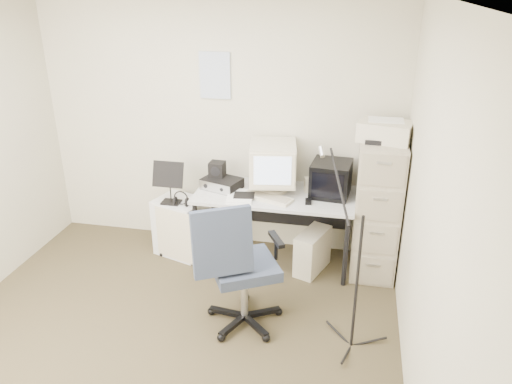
% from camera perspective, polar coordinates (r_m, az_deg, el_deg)
% --- Properties ---
extents(floor, '(3.60, 3.60, 0.01)m').
position_cam_1_polar(floor, '(4.07, -10.84, -17.20)').
color(floor, '#423726').
rests_on(floor, ground).
extents(wall_back, '(3.60, 0.02, 2.50)m').
position_cam_1_polar(wall_back, '(4.99, -4.26, 7.50)').
color(wall_back, beige).
rests_on(wall_back, ground).
extents(wall_right, '(0.02, 3.60, 2.50)m').
position_cam_1_polar(wall_right, '(3.16, 19.11, -3.55)').
color(wall_right, beige).
rests_on(wall_right, ground).
extents(wall_calendar, '(0.30, 0.02, 0.44)m').
position_cam_1_polar(wall_calendar, '(4.87, -4.71, 13.14)').
color(wall_calendar, white).
rests_on(wall_calendar, wall_back).
extents(filing_cabinet, '(0.40, 0.60, 1.30)m').
position_cam_1_polar(filing_cabinet, '(4.73, 13.66, -1.83)').
color(filing_cabinet, gray).
rests_on(filing_cabinet, floor).
extents(printer, '(0.50, 0.39, 0.17)m').
position_cam_1_polar(printer, '(4.47, 14.55, 6.72)').
color(printer, silver).
rests_on(printer, filing_cabinet).
extents(desk, '(1.50, 0.70, 0.73)m').
position_cam_1_polar(desk, '(4.87, 2.11, -4.10)').
color(desk, silver).
rests_on(desk, floor).
extents(crt_monitor, '(0.49, 0.51, 0.47)m').
position_cam_1_polar(crt_monitor, '(4.70, 1.93, 2.86)').
color(crt_monitor, silver).
rests_on(crt_monitor, desk).
extents(crt_tv, '(0.38, 0.40, 0.32)m').
position_cam_1_polar(crt_tv, '(4.68, 8.56, 1.53)').
color(crt_tv, black).
rests_on(crt_tv, desk).
extents(desk_speaker, '(0.10, 0.10, 0.14)m').
position_cam_1_polar(desk_speaker, '(4.75, 6.02, 0.83)').
color(desk_speaker, beige).
rests_on(desk_speaker, desk).
extents(keyboard, '(0.50, 0.32, 0.03)m').
position_cam_1_polar(keyboard, '(4.59, 1.30, -0.65)').
color(keyboard, silver).
rests_on(keyboard, desk).
extents(mouse, '(0.07, 0.10, 0.03)m').
position_cam_1_polar(mouse, '(4.53, 6.01, -1.08)').
color(mouse, black).
rests_on(mouse, desk).
extents(radio_receiver, '(0.42, 0.35, 0.10)m').
position_cam_1_polar(radio_receiver, '(4.81, -3.91, 0.99)').
color(radio_receiver, black).
rests_on(radio_receiver, desk).
extents(radio_speaker, '(0.15, 0.14, 0.14)m').
position_cam_1_polar(radio_speaker, '(4.84, -4.46, 2.63)').
color(radio_speaker, black).
rests_on(radio_speaker, radio_receiver).
extents(papers, '(0.27, 0.35, 0.02)m').
position_cam_1_polar(papers, '(4.62, -1.84, -0.50)').
color(papers, white).
rests_on(papers, desk).
extents(pc_tower, '(0.33, 0.48, 0.41)m').
position_cam_1_polar(pc_tower, '(4.82, 6.47, -6.73)').
color(pc_tower, silver).
rests_on(pc_tower, floor).
extents(office_chair, '(0.86, 0.86, 1.10)m').
position_cam_1_polar(office_chair, '(3.93, -1.38, -8.26)').
color(office_chair, '#333949').
rests_on(office_chair, floor).
extents(side_cart, '(0.56, 0.50, 0.58)m').
position_cam_1_polar(side_cart, '(5.11, -8.52, -3.90)').
color(side_cart, silver).
rests_on(side_cart, floor).
extents(music_stand, '(0.31, 0.18, 0.44)m').
position_cam_1_polar(music_stand, '(4.85, -9.83, 1.13)').
color(music_stand, black).
rests_on(music_stand, side_cart).
extents(headphones, '(0.17, 0.17, 0.03)m').
position_cam_1_polar(headphones, '(4.85, -8.57, -0.99)').
color(headphones, black).
rests_on(headphones, side_cart).
extents(mic_stand, '(0.03, 0.03, 1.45)m').
position_cam_1_polar(mic_stand, '(3.67, 11.66, -8.07)').
color(mic_stand, black).
rests_on(mic_stand, floor).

